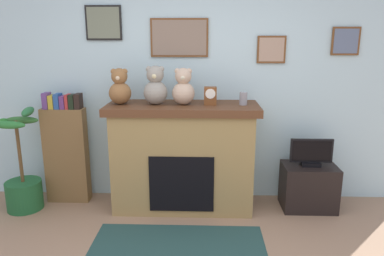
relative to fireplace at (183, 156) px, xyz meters
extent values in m
cube|color=silver|center=(0.03, 0.35, 0.72)|extent=(5.20, 0.12, 2.60)
cube|color=brown|center=(-0.05, 0.28, 1.25)|extent=(0.62, 0.02, 0.41)
cube|color=#806D5D|center=(-0.05, 0.27, 1.25)|extent=(0.58, 0.00, 0.37)
cube|color=brown|center=(1.73, 0.28, 1.22)|extent=(0.30, 0.02, 0.30)
cube|color=slate|center=(1.73, 0.27, 1.22)|extent=(0.26, 0.00, 0.26)
cube|color=brown|center=(0.95, 0.28, 1.13)|extent=(0.31, 0.02, 0.29)
cube|color=tan|center=(0.95, 0.27, 1.13)|extent=(0.27, 0.00, 0.25)
cube|color=black|center=(-0.87, 0.28, 1.41)|extent=(0.39, 0.02, 0.37)
cube|color=slate|center=(-0.87, 0.27, 1.41)|extent=(0.35, 0.00, 0.33)
cube|color=#9A7E4B|center=(0.00, 0.00, -0.05)|extent=(1.47, 0.58, 1.08)
cube|color=#57331E|center=(0.00, 0.00, 0.53)|extent=(1.59, 0.64, 0.08)
cube|color=black|center=(0.00, -0.29, -0.21)|extent=(0.66, 0.02, 0.59)
cube|color=brown|center=(-1.32, 0.09, -0.04)|extent=(0.47, 0.16, 1.08)
cube|color=#613C7C|center=(-1.49, 0.09, 0.59)|extent=(0.06, 0.13, 0.17)
cube|color=gold|center=(-1.43, 0.09, 0.57)|extent=(0.05, 0.13, 0.15)
cube|color=#274F95|center=(-1.37, 0.09, 0.58)|extent=(0.06, 0.13, 0.16)
cube|color=#5E3270|center=(-1.30, 0.09, 0.57)|extent=(0.05, 0.13, 0.14)
cube|color=#AB2E2F|center=(-1.26, 0.09, 0.58)|extent=(0.03, 0.13, 0.16)
cube|color=black|center=(-1.20, 0.09, 0.58)|extent=(0.06, 0.13, 0.15)
cube|color=black|center=(-1.14, 0.09, 0.58)|extent=(0.06, 0.13, 0.17)
cylinder|color=#1E592D|center=(-1.74, -0.14, -0.42)|extent=(0.38, 0.38, 0.32)
cylinder|color=brown|center=(-1.74, -0.14, 0.07)|extent=(0.04, 0.04, 0.68)
ellipsoid|color=#266937|center=(-1.61, -0.11, 0.50)|extent=(0.18, 0.37, 0.08)
ellipsoid|color=#326B30|center=(-1.74, -0.01, 0.39)|extent=(0.36, 0.10, 0.08)
ellipsoid|color=#2A7733|center=(-1.75, -0.27, 0.40)|extent=(0.37, 0.13, 0.08)
cube|color=black|center=(1.38, -0.01, -0.34)|extent=(0.57, 0.40, 0.49)
cube|color=black|center=(1.38, -0.01, -0.07)|extent=(0.20, 0.14, 0.04)
cube|color=black|center=(1.38, -0.01, 0.08)|extent=(0.45, 0.03, 0.26)
cube|color=black|center=(1.38, -0.02, 0.08)|extent=(0.41, 0.00, 0.22)
cube|color=#234441|center=(0.00, -0.97, -0.58)|extent=(1.58, 1.03, 0.01)
cylinder|color=gray|center=(0.63, -0.02, 0.64)|extent=(0.08, 0.08, 0.13)
cube|color=brown|center=(0.29, -0.02, 0.66)|extent=(0.13, 0.09, 0.19)
cylinder|color=white|center=(0.29, -0.07, 0.69)|extent=(0.10, 0.01, 0.10)
sphere|color=olive|center=(-0.65, -0.02, 0.69)|extent=(0.23, 0.23, 0.23)
sphere|color=olive|center=(-0.65, -0.02, 0.86)|extent=(0.17, 0.17, 0.17)
sphere|color=olive|center=(-0.71, -0.02, 0.91)|extent=(0.06, 0.06, 0.06)
sphere|color=olive|center=(-0.59, -0.02, 0.91)|extent=(0.06, 0.06, 0.06)
sphere|color=beige|center=(-0.65, -0.08, 0.86)|extent=(0.05, 0.05, 0.05)
sphere|color=gray|center=(-0.28, -0.02, 0.70)|extent=(0.25, 0.25, 0.25)
sphere|color=gray|center=(-0.28, -0.02, 0.88)|extent=(0.18, 0.18, 0.18)
sphere|color=gray|center=(-0.34, -0.02, 0.94)|extent=(0.06, 0.06, 0.06)
sphere|color=gray|center=(-0.22, -0.02, 0.94)|extent=(0.06, 0.06, 0.06)
sphere|color=beige|center=(-0.28, -0.09, 0.88)|extent=(0.05, 0.05, 0.05)
sphere|color=#C5A98F|center=(0.01, -0.02, 0.69)|extent=(0.24, 0.24, 0.24)
sphere|color=#C5A98F|center=(0.01, -0.02, 0.87)|extent=(0.17, 0.17, 0.17)
sphere|color=#C5A98F|center=(-0.05, -0.02, 0.92)|extent=(0.06, 0.06, 0.06)
sphere|color=#C5A98F|center=(0.07, -0.02, 0.92)|extent=(0.06, 0.06, 0.06)
sphere|color=beige|center=(0.01, -0.09, 0.86)|extent=(0.05, 0.05, 0.05)
camera|label=1|loc=(0.23, -3.79, 1.27)|focal=34.30mm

